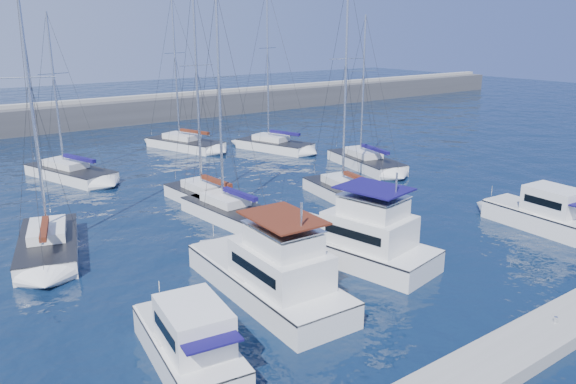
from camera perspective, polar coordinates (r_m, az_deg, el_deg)
ground at (r=32.10m, az=7.96°, el=-6.12°), size 220.00×220.00×0.00m
breakwater at (r=76.77m, az=-20.32°, el=7.01°), size 160.00×6.00×4.45m
dock at (r=26.12m, az=25.44°, el=-12.44°), size 40.00×2.20×0.60m
dock_cleat_centre at (r=25.93m, az=25.55°, el=-11.61°), size 0.16×0.16×0.25m
motor_yacht_port_outer at (r=21.76m, az=-9.91°, el=-15.02°), size 3.39×6.85×3.20m
motor_yacht_port_inner at (r=26.31m, az=-1.67°, el=-8.48°), size 3.89×10.19×4.69m
motor_yacht_stbd_inner at (r=30.65m, az=7.08°, el=-4.91°), size 5.36×9.91×4.69m
motor_yacht_stbd_outer at (r=38.65m, az=24.49°, el=-2.08°), size 3.11×6.81×3.20m
sailboat_mid_a at (r=34.21m, az=-23.16°, el=-4.94°), size 5.18×8.61×15.51m
sailboat_mid_b at (r=37.39m, az=-5.98°, el=-1.90°), size 3.69×7.56×14.74m
sailboat_mid_c at (r=40.66m, az=-8.20°, el=-0.45°), size 3.47×7.74×15.59m
sailboat_mid_d at (r=41.44m, az=6.15°, el=-0.07°), size 4.38×8.70×16.23m
sailboat_mid_e at (r=51.36m, az=7.86°, el=3.05°), size 4.66×9.17×13.61m
sailboat_back_a at (r=50.38m, az=-21.24°, el=1.82°), size 5.65×9.35×13.78m
sailboat_back_b at (r=59.82m, az=-10.40°, el=4.85°), size 5.74×9.10×15.62m
sailboat_back_c at (r=58.14m, az=-1.40°, el=4.80°), size 5.36×8.58×16.49m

